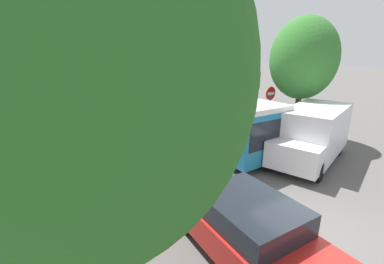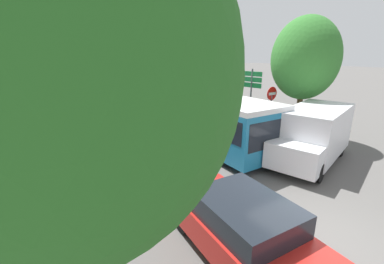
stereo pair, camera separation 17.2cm
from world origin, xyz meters
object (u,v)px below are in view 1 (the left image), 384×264
Objects in this scene: articulated_bus at (166,103)px; direction_sign_post at (250,86)px; tree_left_mid at (0,55)px; traffic_light at (160,100)px; white_van at (313,133)px; no_entry_sign at (270,105)px; queued_car_black at (105,125)px; tree_left_far at (7,59)px; queued_car_blue at (152,153)px; tree_left_near at (72,76)px; queued_car_red at (246,227)px; city_bus_rear at (71,89)px; tree_right_near at (303,59)px.

articulated_bus is 5.34m from direction_sign_post.
traffic_light is at bearing -1.38° from tree_left_mid.
no_entry_sign is at bearing -121.48° from white_van.
queued_car_black is 6.47m from tree_left_far.
tree_left_far is (-11.26, 8.73, 2.28)m from no_entry_sign.
tree_left_mid is at bearing -74.28° from traffic_light.
traffic_light is at bearing -100.91° from no_entry_sign.
traffic_light is 0.94× the size of direction_sign_post.
articulated_bus is 6.78m from queued_car_blue.
tree_left_mid is (-4.30, 1.38, 3.72)m from queued_car_blue.
tree_left_near reaches higher than articulated_bus.
articulated_bus is 3.17× the size of white_van.
queued_car_red is at bearing -73.95° from tree_left_far.
queued_car_blue is 7.03m from no_entry_sign.
tree_left_far is at bearing 93.40° from tree_left_near.
direction_sign_post reaches higher than traffic_light.
no_entry_sign is (0.80, 3.07, 0.64)m from white_van.
queued_car_red is at bearing 176.52° from city_bus_rear.
queued_car_black is at bearing -24.81° from direction_sign_post.
queued_car_black is (-0.24, -11.71, -0.72)m from city_bus_rear.
queued_car_black is at bearing -140.98° from traffic_light.
city_bus_rear is 3.46× the size of traffic_light.
traffic_light is 6.90m from direction_sign_post.
tree_left_mid reaches higher than direction_sign_post.
tree_left_near is (-9.58, -3.01, 2.98)m from white_van.
no_entry_sign reaches higher than city_bus_rear.
white_van is 11.73m from tree_left_mid.
direction_sign_post is at bearing 97.21° from tree_right_near.
queued_car_red is 1.26× the size of traffic_light.
queued_car_blue is 8.44m from direction_sign_post.
city_bus_rear is at bearing -158.24° from traffic_light.
tree_left_far is (-0.88, 14.81, -0.06)m from tree_left_near.
tree_left_near is (-3.24, -22.64, 2.77)m from city_bus_rear.
tree_left_far is 0.94× the size of tree_right_near.
traffic_light is 7.63m from tree_right_near.
white_van is 4.30m from tree_right_near.
articulated_bus is 4.03× the size of queued_car_black.
queued_car_blue is at bearing -42.48° from white_van.
queued_car_black is 0.67× the size of tree_right_near.
queued_car_red is 11.45m from direction_sign_post.
tree_left_mid is (-5.35, 0.13, 1.90)m from traffic_light.
white_van is 5.87m from direction_sign_post.
articulated_bus is 2.51× the size of tree_left_mid.
articulated_bus is 4.71× the size of direction_sign_post.
tree_right_near is (2.11, 2.28, 2.97)m from white_van.
traffic_light is (1.50, -3.72, 1.77)m from queued_car_black.
queued_car_black is 8.91m from no_entry_sign.
queued_car_blue is (0.22, 5.42, -0.06)m from queued_car_red.
articulated_bus is at bearing -90.81° from white_van.
direction_sign_post is 0.61× the size of tree_left_far.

